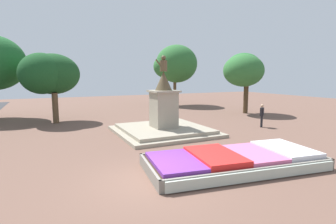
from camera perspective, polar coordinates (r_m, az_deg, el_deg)
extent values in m
plane|color=brown|center=(9.60, -3.87, -14.83)|extent=(80.11, 80.11, 0.00)
cube|color=#38281C|center=(11.21, 14.09, -10.53)|extent=(7.31, 3.81, 0.42)
cube|color=gray|center=(10.05, 18.61, -12.77)|extent=(7.12, 1.11, 0.46)
cube|color=gray|center=(12.42, 10.50, -8.49)|extent=(7.12, 1.11, 0.46)
cube|color=gray|center=(9.90, -4.11, -12.70)|extent=(0.53, 3.04, 0.46)
cube|color=gray|center=(13.35, 27.29, -8.10)|extent=(0.53, 3.04, 0.46)
cube|color=#72339E|center=(10.07, 1.50, -10.74)|extent=(2.05, 2.86, 0.15)
cube|color=red|center=(10.70, 10.23, -9.45)|extent=(2.05, 2.86, 0.24)
cube|color=#D86699|center=(11.58, 17.76, -8.61)|extent=(2.05, 2.86, 0.15)
cube|color=white|center=(12.60, 24.13, -7.43)|extent=(2.05, 2.86, 0.22)
cube|color=#B2BCAD|center=(10.02, 18.78, -12.85)|extent=(6.78, 1.16, 0.37)
cube|color=gray|center=(17.15, -0.94, -4.24)|extent=(5.94, 5.94, 0.20)
cube|color=gray|center=(17.11, -0.94, -3.60)|extent=(5.15, 5.15, 0.20)
cube|color=#9E937F|center=(16.90, -0.95, 0.50)|extent=(1.45, 1.45, 2.27)
cube|color=#9E937F|center=(16.79, -0.96, 4.54)|extent=(1.71, 1.71, 0.12)
cone|color=brown|center=(16.77, -0.97, 6.78)|extent=(1.09, 1.09, 1.19)
cylinder|color=brown|center=(16.77, -0.98, 10.01)|extent=(0.46, 0.46, 0.69)
sphere|color=brown|center=(16.80, -0.98, 11.71)|extent=(0.30, 0.30, 0.30)
cylinder|color=brown|center=(16.72, -1.96, 10.49)|extent=(0.49, 0.20, 0.57)
cylinder|color=black|center=(20.07, 19.64, -1.99)|extent=(0.13, 0.13, 0.83)
cylinder|color=black|center=(20.25, 19.74, -1.92)|extent=(0.13, 0.13, 0.83)
cube|color=black|center=(20.06, 19.78, 0.05)|extent=(0.44, 0.40, 0.59)
cylinder|color=black|center=(19.82, 19.65, -0.11)|extent=(0.09, 0.09, 0.56)
cylinder|color=black|center=(20.29, 19.91, 0.05)|extent=(0.09, 0.09, 0.56)
sphere|color=tan|center=(20.00, 19.84, 1.28)|extent=(0.22, 0.22, 0.22)
cylinder|color=#4C3823|center=(27.12, 16.58, 2.98)|extent=(0.46, 0.46, 3.07)
ellipsoid|color=#2B6B32|center=(27.25, 16.12, 9.73)|extent=(3.15, 3.32, 2.41)
ellipsoid|color=#316D33|center=(26.39, 16.13, 8.66)|extent=(3.98, 3.66, 3.07)
cylinder|color=brown|center=(22.37, -23.31, 0.80)|extent=(0.45, 0.45, 2.38)
ellipsoid|color=#1B4821|center=(23.05, -23.76, 7.58)|extent=(4.13, 3.60, 3.23)
ellipsoid|color=#1A4A22|center=(22.63, -25.80, 7.54)|extent=(3.38, 3.59, 3.18)
cylinder|color=brown|center=(33.04, 1.49, 4.45)|extent=(0.39, 0.39, 3.43)
ellipsoid|color=#2F6A32|center=(32.89, 1.88, 10.45)|extent=(5.11, 5.03, 4.62)
ellipsoid|color=#2F6A31|center=(32.84, 0.25, 9.88)|extent=(3.89, 3.97, 3.11)
ellipsoid|color=#306B33|center=(33.91, 1.97, 11.11)|extent=(4.19, 4.14, 3.17)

